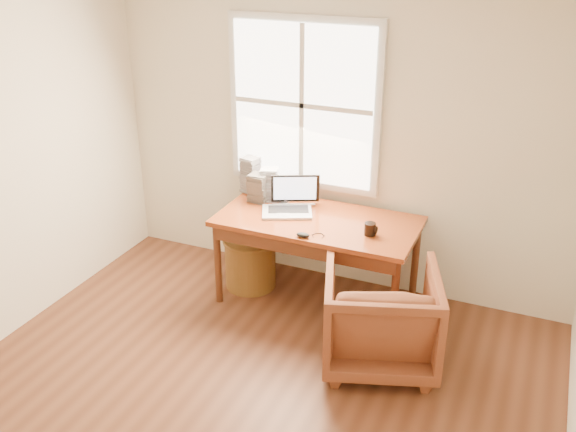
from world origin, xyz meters
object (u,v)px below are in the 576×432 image
at_px(armchair, 380,317).
at_px(wicker_stool, 250,263).
at_px(coffee_mug, 370,229).
at_px(desk, 318,221).
at_px(laptop, 287,196).
at_px(cd_stack_a, 269,184).

relative_size(armchair, wicker_stool, 1.86).
bearing_deg(wicker_stool, coffee_mug, -5.90).
height_order(armchair, coffee_mug, coffee_mug).
distance_m(desk, laptop, 0.32).
height_order(desk, armchair, desk).
distance_m(wicker_stool, cd_stack_a, 0.71).
relative_size(laptop, coffee_mug, 4.25).
height_order(laptop, cd_stack_a, laptop).
distance_m(armchair, wicker_stool, 1.45).
distance_m(armchair, coffee_mug, 0.69).
height_order(desk, wicker_stool, desk).
bearing_deg(coffee_mug, armchair, -51.34).
height_order(desk, coffee_mug, coffee_mug).
xyz_separation_m(desk, cd_stack_a, (-0.52, 0.20, 0.16)).
relative_size(desk, coffee_mug, 16.44).
relative_size(wicker_stool, cd_stack_a, 1.54).
distance_m(coffee_mug, cd_stack_a, 1.04).
relative_size(desk, wicker_stool, 3.67).
xyz_separation_m(wicker_stool, laptop, (0.34, 0.01, 0.68)).
relative_size(laptop, cd_stack_a, 1.46).
height_order(wicker_stool, cd_stack_a, cd_stack_a).
bearing_deg(wicker_stool, cd_stack_a, 65.36).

